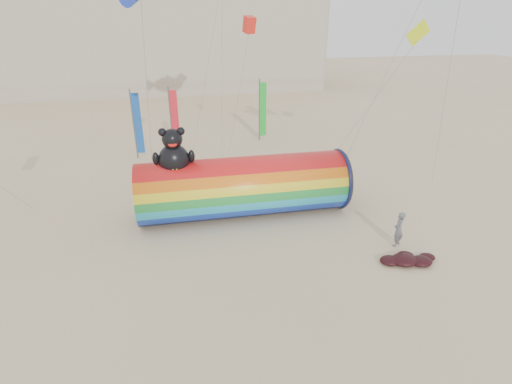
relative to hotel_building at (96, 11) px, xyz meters
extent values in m
plane|color=#CCB58C|center=(12.00, -45.95, -10.31)|extent=(160.00, 160.00, 0.00)
cube|color=#B7AD99|center=(0.00, 0.05, -0.31)|extent=(60.00, 15.00, 20.00)
cube|color=#28303D|center=(0.00, -7.51, 0.19)|extent=(59.50, 0.12, 17.00)
cylinder|color=red|center=(12.33, -41.95, -8.69)|extent=(11.12, 3.24, 3.24)
torus|color=#0F1438|center=(17.78, -41.95, -8.69)|extent=(0.22, 3.40, 3.40)
cylinder|color=black|center=(17.91, -41.95, -8.69)|extent=(0.06, 3.21, 3.21)
ellipsoid|color=black|center=(8.81, -41.95, -6.93)|extent=(1.59, 1.42, 1.67)
ellipsoid|color=yellow|center=(8.81, -42.46, -7.02)|extent=(0.82, 0.36, 0.71)
sphere|color=black|center=(8.81, -41.95, -5.81)|extent=(1.02, 1.02, 1.02)
sphere|color=black|center=(8.36, -41.95, -5.44)|extent=(0.41, 0.41, 0.41)
sphere|color=black|center=(9.25, -41.95, -5.44)|extent=(0.41, 0.41, 0.41)
ellipsoid|color=red|center=(8.81, -42.36, -5.95)|extent=(0.45, 0.16, 0.29)
ellipsoid|color=black|center=(7.93, -42.04, -6.74)|extent=(0.33, 0.33, 0.67)
ellipsoid|color=black|center=(9.69, -42.04, -6.74)|extent=(0.33, 0.33, 0.67)
imported|color=#57585E|center=(18.89, -46.69, -9.43)|extent=(0.76, 0.72, 1.75)
ellipsoid|color=#36090D|center=(18.42, -48.17, -10.11)|extent=(1.17, 0.99, 0.41)
ellipsoid|color=#36090D|center=(19.12, -48.37, -10.14)|extent=(0.99, 0.84, 0.34)
ellipsoid|color=#36090D|center=(17.82, -48.02, -10.15)|extent=(0.91, 0.77, 0.32)
ellipsoid|color=#36090D|center=(18.72, -47.77, -10.18)|extent=(0.78, 0.66, 0.27)
ellipsoid|color=#36090D|center=(19.62, -48.07, -10.18)|extent=(0.73, 0.62, 0.25)
cylinder|color=#59595E|center=(6.03, -31.19, -7.71)|extent=(0.10, 0.10, 5.20)
cube|color=#164DA9|center=(6.34, -31.19, -7.66)|extent=(0.56, 0.06, 4.50)
cylinder|color=#59595E|center=(8.74, -30.67, -7.71)|extent=(0.10, 0.10, 5.20)
cube|color=red|center=(9.05, -30.67, -7.66)|extent=(0.56, 0.06, 4.50)
cylinder|color=#59595E|center=(16.12, -28.56, -7.71)|extent=(0.10, 0.10, 5.20)
cube|color=green|center=(16.43, -28.56, -7.66)|extent=(0.56, 0.06, 4.50)
cube|color=red|center=(14.19, -34.30, -0.86)|extent=(0.62, 0.62, 0.99)
cube|color=#D6F219|center=(23.20, -39.03, -1.23)|extent=(0.91, 0.06, 1.27)
camera|label=1|loc=(8.97, -61.32, -0.10)|focal=28.00mm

